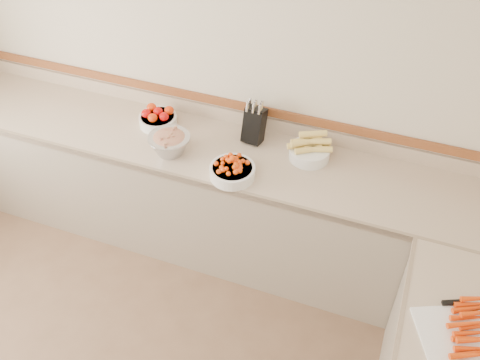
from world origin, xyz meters
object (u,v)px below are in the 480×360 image
(cherry_tomato_bowl, at_px, (233,170))
(cutting_board, at_px, (473,335))
(rhubarb_bowl, at_px, (170,143))
(tomato_bowl, at_px, (158,118))
(knife_block, at_px, (254,124))
(corn_bowl, at_px, (310,150))

(cherry_tomato_bowl, distance_m, cutting_board, 1.56)
(cutting_board, bearing_deg, rhubarb_bowl, 158.89)
(rhubarb_bowl, bearing_deg, tomato_bowl, 130.97)
(knife_block, xyz_separation_m, rhubarb_bowl, (-0.46, -0.31, -0.05))
(corn_bowl, relative_size, rhubarb_bowl, 1.05)
(cherry_tomato_bowl, height_order, rhubarb_bowl, rhubarb_bowl)
(knife_block, relative_size, tomato_bowl, 1.19)
(cherry_tomato_bowl, xyz_separation_m, cutting_board, (1.42, -0.65, -0.03))
(knife_block, relative_size, cutting_board, 0.54)
(knife_block, bearing_deg, rhubarb_bowl, -145.51)
(tomato_bowl, bearing_deg, knife_block, 6.06)
(cherry_tomato_bowl, distance_m, corn_bowl, 0.51)
(tomato_bowl, relative_size, cutting_board, 0.45)
(rhubarb_bowl, bearing_deg, cherry_tomato_bowl, -9.62)
(corn_bowl, relative_size, cutting_board, 0.50)
(rhubarb_bowl, bearing_deg, cutting_board, -21.11)
(tomato_bowl, relative_size, cherry_tomato_bowl, 0.92)
(cherry_tomato_bowl, relative_size, corn_bowl, 0.98)
(tomato_bowl, distance_m, cherry_tomato_bowl, 0.74)
(cutting_board, bearing_deg, cherry_tomato_bowl, 155.50)
(tomato_bowl, distance_m, rhubarb_bowl, 0.32)
(tomato_bowl, distance_m, corn_bowl, 1.05)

